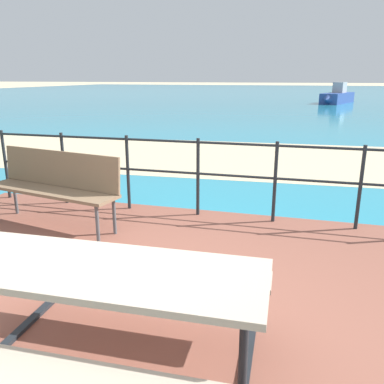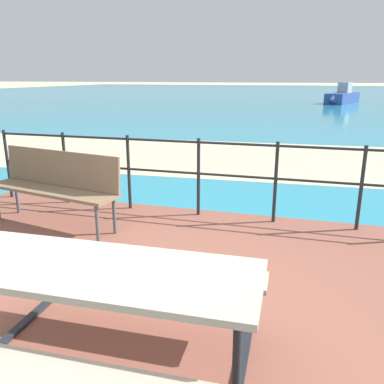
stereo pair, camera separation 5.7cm
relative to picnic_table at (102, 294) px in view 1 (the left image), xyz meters
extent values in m
plane|color=beige|center=(-0.21, 0.64, -0.64)|extent=(240.00, 240.00, 0.00)
cube|color=brown|center=(-0.21, 0.64, -0.61)|extent=(6.40, 5.20, 0.06)
cube|color=teal|center=(-0.21, 40.64, -0.64)|extent=(90.00, 90.00, 0.01)
cube|color=beige|center=(-0.21, 7.32, -0.64)|extent=(54.15, 7.00, 0.01)
cube|color=tan|center=(0.00, 0.00, 0.15)|extent=(1.88, 0.71, 0.04)
cube|color=tan|center=(0.02, -0.54, -0.10)|extent=(1.87, 0.32, 0.04)
cube|color=tan|center=(-0.02, 0.54, -0.10)|extent=(1.87, 0.32, 0.04)
cylinder|color=#1E2328|center=(0.81, 0.03, -0.22)|extent=(0.05, 0.05, 0.73)
cube|color=#7A6047|center=(-1.80, 2.15, -0.13)|extent=(1.82, 0.73, 0.04)
cube|color=#7A6047|center=(-1.77, 2.32, 0.11)|extent=(1.75, 0.40, 0.43)
cylinder|color=#4C5156|center=(-2.57, 2.45, -0.36)|extent=(0.04, 0.04, 0.46)
cylinder|color=#4C5156|center=(-1.04, 1.85, -0.36)|extent=(0.04, 0.04, 0.46)
cylinder|color=#4C5156|center=(-0.98, 2.14, -0.36)|extent=(0.04, 0.04, 0.46)
cylinder|color=#1E2328|center=(-3.16, 3.05, -0.07)|extent=(0.04, 0.04, 1.02)
cylinder|color=#1E2328|center=(-2.18, 3.05, -0.07)|extent=(0.04, 0.04, 1.02)
cylinder|color=#1E2328|center=(-1.20, 3.05, -0.07)|extent=(0.04, 0.04, 1.02)
cylinder|color=#1E2328|center=(-0.21, 3.05, -0.07)|extent=(0.04, 0.04, 1.02)
cylinder|color=#1E2328|center=(0.77, 3.05, -0.07)|extent=(0.04, 0.04, 1.02)
cylinder|color=#1E2328|center=(1.75, 3.05, -0.07)|extent=(0.04, 0.04, 1.02)
cylinder|color=#1E2328|center=(-0.21, 3.05, 0.38)|extent=(5.90, 0.03, 0.03)
cylinder|color=#1E2328|center=(-0.21, 3.05, -0.02)|extent=(5.90, 0.03, 0.03)
cube|color=#2D478C|center=(3.41, 28.43, -0.28)|extent=(2.60, 4.37, 0.71)
cube|color=#A5A8AD|center=(3.52, 28.73, 0.43)|extent=(1.03, 1.24, 0.71)
cone|color=#2D478C|center=(2.59, 26.22, -0.28)|extent=(0.77, 0.69, 0.64)
camera|label=1|loc=(1.01, -1.79, 1.19)|focal=37.11mm
camera|label=2|loc=(1.07, -1.78, 1.19)|focal=37.11mm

